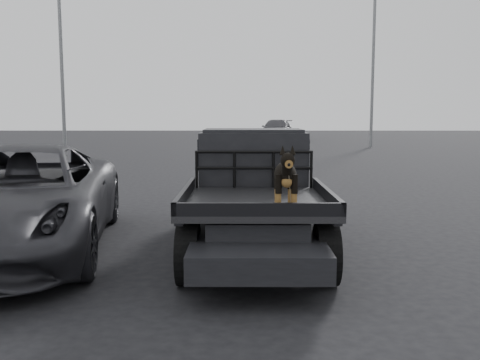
{
  "coord_description": "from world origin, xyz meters",
  "views": [
    {
      "loc": [
        -0.34,
        -6.61,
        2.05
      ],
      "look_at": [
        -0.36,
        -0.68,
        1.31
      ],
      "focal_mm": 40.0,
      "sensor_mm": 36.0,
      "label": 1
    }
  ],
  "objects_px": {
    "flatbed_ute": "(254,219)",
    "floodlight_mid": "(374,30)",
    "dog": "(285,179)",
    "distant_car_b": "(277,130)",
    "parked_suv": "(15,199)"
  },
  "relations": [
    {
      "from": "flatbed_ute",
      "to": "floodlight_mid",
      "type": "height_order",
      "value": "floodlight_mid"
    },
    {
      "from": "dog",
      "to": "distant_car_b",
      "type": "xyz_separation_m",
      "value": [
        2.24,
        35.92,
        -0.49
      ]
    },
    {
      "from": "parked_suv",
      "to": "distant_car_b",
      "type": "bearing_deg",
      "value": 71.09
    },
    {
      "from": "parked_suv",
      "to": "distant_car_b",
      "type": "relative_size",
      "value": 1.04
    },
    {
      "from": "parked_suv",
      "to": "distant_car_b",
      "type": "xyz_separation_m",
      "value": [
        6.1,
        34.32,
        0.01
      ]
    },
    {
      "from": "flatbed_ute",
      "to": "parked_suv",
      "type": "relative_size",
      "value": 0.95
    },
    {
      "from": "parked_suv",
      "to": "floodlight_mid",
      "type": "height_order",
      "value": "floodlight_mid"
    },
    {
      "from": "flatbed_ute",
      "to": "parked_suv",
      "type": "xyz_separation_m",
      "value": [
        -3.54,
        -0.17,
        0.33
      ]
    },
    {
      "from": "distant_car_b",
      "to": "floodlight_mid",
      "type": "xyz_separation_m",
      "value": [
        5.16,
        -9.31,
        6.26
      ]
    },
    {
      "from": "dog",
      "to": "parked_suv",
      "type": "xyz_separation_m",
      "value": [
        -3.86,
        1.6,
        -0.5
      ]
    },
    {
      "from": "flatbed_ute",
      "to": "distant_car_b",
      "type": "xyz_separation_m",
      "value": [
        2.56,
        34.15,
        0.34
      ]
    },
    {
      "from": "distant_car_b",
      "to": "dog",
      "type": "bearing_deg",
      "value": -82.31
    },
    {
      "from": "floodlight_mid",
      "to": "distant_car_b",
      "type": "bearing_deg",
      "value": 119.0
    },
    {
      "from": "flatbed_ute",
      "to": "distant_car_b",
      "type": "bearing_deg",
      "value": 85.71
    },
    {
      "from": "floodlight_mid",
      "to": "flatbed_ute",
      "type": "bearing_deg",
      "value": -107.27
    }
  ]
}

